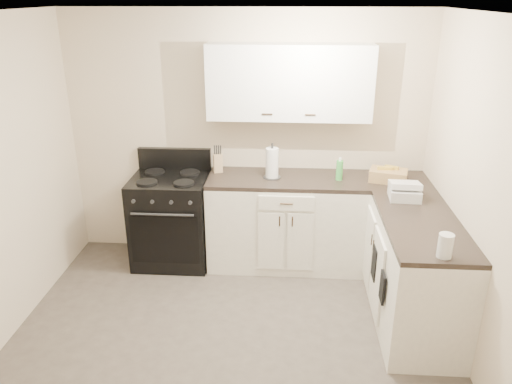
# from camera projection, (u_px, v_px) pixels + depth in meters

# --- Properties ---
(floor) EXTENTS (3.60, 3.60, 0.00)m
(floor) POSITION_uv_depth(u_px,v_px,m) (228.00, 357.00, 3.86)
(floor) COLOR #473F38
(floor) RESTS_ON ground
(ceiling) EXTENTS (3.60, 3.60, 0.00)m
(ceiling) POSITION_uv_depth(u_px,v_px,m) (219.00, 15.00, 2.93)
(ceiling) COLOR white
(ceiling) RESTS_ON wall_back
(wall_back) EXTENTS (3.60, 0.00, 3.60)m
(wall_back) POSITION_uv_depth(u_px,v_px,m) (246.00, 138.00, 5.06)
(wall_back) COLOR beige
(wall_back) RESTS_ON ground
(wall_right) EXTENTS (0.00, 3.60, 3.60)m
(wall_right) POSITION_uv_depth(u_px,v_px,m) (495.00, 217.00, 3.28)
(wall_right) COLOR beige
(wall_right) RESTS_ON ground
(base_cabinets_back) EXTENTS (1.55, 0.60, 0.90)m
(base_cabinets_back) POSITION_uv_depth(u_px,v_px,m) (286.00, 223.00, 5.05)
(base_cabinets_back) COLOR silver
(base_cabinets_back) RESTS_ON floor
(base_cabinets_right) EXTENTS (0.60, 1.90, 0.90)m
(base_cabinets_right) POSITION_uv_depth(u_px,v_px,m) (407.00, 258.00, 4.38)
(base_cabinets_right) COLOR silver
(base_cabinets_right) RESTS_ON floor
(countertop_back) EXTENTS (1.55, 0.60, 0.04)m
(countertop_back) POSITION_uv_depth(u_px,v_px,m) (287.00, 180.00, 4.88)
(countertop_back) COLOR black
(countertop_back) RESTS_ON base_cabinets_back
(countertop_right) EXTENTS (0.60, 1.90, 0.04)m
(countertop_right) POSITION_uv_depth(u_px,v_px,m) (414.00, 209.00, 4.21)
(countertop_right) COLOR black
(countertop_right) RESTS_ON base_cabinets_right
(upper_cabinets) EXTENTS (1.55, 0.30, 0.70)m
(upper_cabinets) POSITION_uv_depth(u_px,v_px,m) (289.00, 82.00, 4.67)
(upper_cabinets) COLOR white
(upper_cabinets) RESTS_ON wall_back
(stove) EXTENTS (0.76, 0.65, 0.91)m
(stove) POSITION_uv_depth(u_px,v_px,m) (172.00, 220.00, 5.10)
(stove) COLOR black
(stove) RESTS_ON floor
(knife_block) EXTENTS (0.10, 0.10, 0.19)m
(knife_block) POSITION_uv_depth(u_px,v_px,m) (218.00, 163.00, 4.99)
(knife_block) COLOR tan
(knife_block) RESTS_ON countertop_back
(paper_towel) EXTENTS (0.15, 0.15, 0.30)m
(paper_towel) POSITION_uv_depth(u_px,v_px,m) (272.00, 163.00, 4.81)
(paper_towel) COLOR white
(paper_towel) RESTS_ON countertop_back
(soap_bottle) EXTENTS (0.07, 0.07, 0.19)m
(soap_bottle) POSITION_uv_depth(u_px,v_px,m) (339.00, 170.00, 4.78)
(soap_bottle) COLOR green
(soap_bottle) RESTS_ON countertop_back
(wicker_basket) EXTENTS (0.39, 0.31, 0.11)m
(wicker_basket) POSITION_uv_depth(u_px,v_px,m) (388.00, 175.00, 4.76)
(wicker_basket) COLOR #AD8251
(wicker_basket) RESTS_ON countertop_right
(countertop_grill) EXTENTS (0.27, 0.26, 0.10)m
(countertop_grill) POSITION_uv_depth(u_px,v_px,m) (404.00, 194.00, 4.36)
(countertop_grill) COLOR white
(countertop_grill) RESTS_ON countertop_right
(glass_jar) EXTENTS (0.12, 0.12, 0.17)m
(glass_jar) POSITION_uv_depth(u_px,v_px,m) (445.00, 246.00, 3.38)
(glass_jar) COLOR silver
(glass_jar) RESTS_ON countertop_right
(oven_mitt_near) EXTENTS (0.02, 0.14, 0.24)m
(oven_mitt_near) POSITION_uv_depth(u_px,v_px,m) (382.00, 287.00, 3.83)
(oven_mitt_near) COLOR black
(oven_mitt_near) RESTS_ON base_cabinets_right
(oven_mitt_far) EXTENTS (0.02, 0.16, 0.29)m
(oven_mitt_far) POSITION_uv_depth(u_px,v_px,m) (375.00, 263.00, 4.19)
(oven_mitt_far) COLOR black
(oven_mitt_far) RESTS_ON base_cabinets_right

